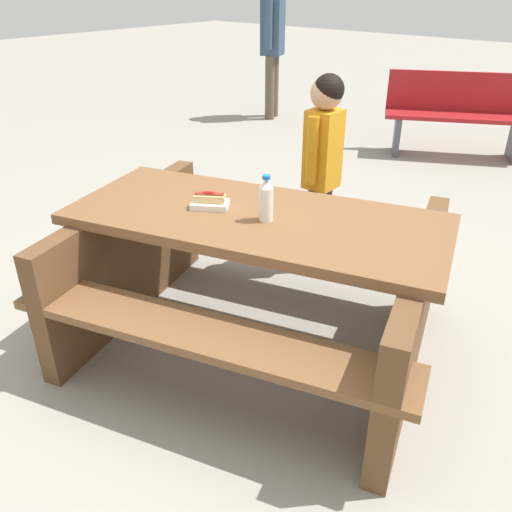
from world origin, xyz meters
TOP-DOWN VIEW (x-y plane):
  - ground_plane at (0.00, 0.00)m, footprint 30.00×30.00m
  - picnic_table at (0.00, 0.00)m, footprint 2.14×1.88m
  - soda_bottle at (-0.08, 0.02)m, footprint 0.07×0.07m
  - hotdog_tray at (0.23, 0.08)m, footprint 0.21×0.19m
  - child_in_coat at (0.23, -0.90)m, footprint 0.20×0.31m
  - park_bench_near at (0.53, -3.91)m, footprint 1.51×1.06m
  - bystander_adult at (3.07, -3.92)m, footprint 0.33×0.42m

SIDE VIEW (x-z plane):
  - ground_plane at x=0.00m, z-range 0.00..0.00m
  - picnic_table at x=0.00m, z-range 0.07..0.82m
  - park_bench_near at x=0.53m, z-range 0.02..0.87m
  - hotdog_tray at x=0.23m, z-range 0.74..0.82m
  - child_in_coat at x=0.23m, z-range 0.18..1.43m
  - soda_bottle at x=-0.08m, z-range 0.74..0.96m
  - bystander_adult at x=3.07m, z-range 0.25..2.04m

